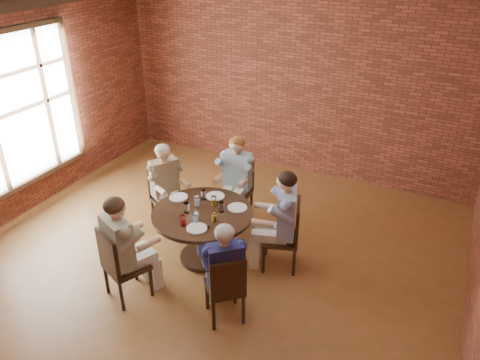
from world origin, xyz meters
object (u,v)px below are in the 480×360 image
at_px(diner_b, 236,180).
at_px(chair_d, 119,263).
at_px(chair_b, 238,187).
at_px(chair_e, 226,287).
at_px(chair_a, 288,233).
at_px(chair_c, 165,194).
at_px(dining_table, 203,226).
at_px(diner_d, 124,248).
at_px(diner_a, 281,221).
at_px(smartphone, 204,229).
at_px(diner_c, 167,187).
at_px(diner_e, 224,272).

xyz_separation_m(diner_b, chair_d, (-0.44, -2.24, -0.15)).
bearing_deg(chair_b, chair_d, -104.01).
bearing_deg(chair_e, chair_b, -108.98).
bearing_deg(chair_e, chair_d, -32.79).
xyz_separation_m(chair_a, chair_c, (-2.04, 0.20, -0.02)).
relative_size(dining_table, diner_d, 0.96).
bearing_deg(diner_b, chair_c, -150.86).
relative_size(chair_a, chair_b, 1.03).
bearing_deg(dining_table, chair_d, -114.23).
distance_m(diner_a, chair_e, 1.26).
bearing_deg(diner_b, chair_b, 90.00).
relative_size(chair_b, smartphone, 7.33).
height_order(diner_c, diner_e, diner_c).
bearing_deg(smartphone, chair_e, -32.67).
distance_m(chair_c, diner_e, 2.23).
bearing_deg(chair_d, diner_a, -111.72).
distance_m(chair_b, chair_d, 2.37).
height_order(chair_b, chair_c, chair_b).
bearing_deg(chair_e, dining_table, -90.00).
distance_m(diner_b, diner_c, 1.03).
bearing_deg(smartphone, diner_a, 52.08).
bearing_deg(smartphone, chair_c, 155.00).
relative_size(chair_c, chair_d, 0.96).
height_order(chair_c, diner_d, diner_d).
bearing_deg(chair_a, chair_e, -29.16).
height_order(dining_table, chair_c, chair_c).
distance_m(chair_a, diner_d, 2.08).
relative_size(chair_b, chair_d, 0.97).
bearing_deg(chair_d, chair_a, -112.84).
distance_m(diner_a, diner_b, 1.32).
xyz_separation_m(dining_table, diner_c, (-0.90, 0.50, 0.13)).
distance_m(diner_a, chair_c, 1.97).
xyz_separation_m(chair_d, chair_e, (1.32, 0.21, -0.03)).
relative_size(chair_b, chair_c, 1.02).
bearing_deg(smartphone, chair_a, 50.12).
bearing_deg(chair_c, chair_e, -100.08).
relative_size(chair_a, chair_d, 1.00).
relative_size(chair_a, chair_e, 1.07).
bearing_deg(diner_d, smartphone, -110.37).
height_order(dining_table, chair_a, chair_a).
bearing_deg(diner_d, chair_a, -113.86).
height_order(chair_a, chair_d, chair_a).
bearing_deg(chair_c, diner_c, -90.00).
xyz_separation_m(chair_c, diner_c, (0.07, -0.04, 0.15)).
distance_m(chair_a, smartphone, 1.11).
xyz_separation_m(chair_b, diner_b, (0.01, -0.09, 0.16)).
bearing_deg(dining_table, diner_b, 93.48).
xyz_separation_m(diner_d, diner_e, (1.23, 0.18, -0.05)).
xyz_separation_m(dining_table, chair_b, (-0.07, 1.20, -0.02)).
height_order(chair_d, diner_d, diner_d).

